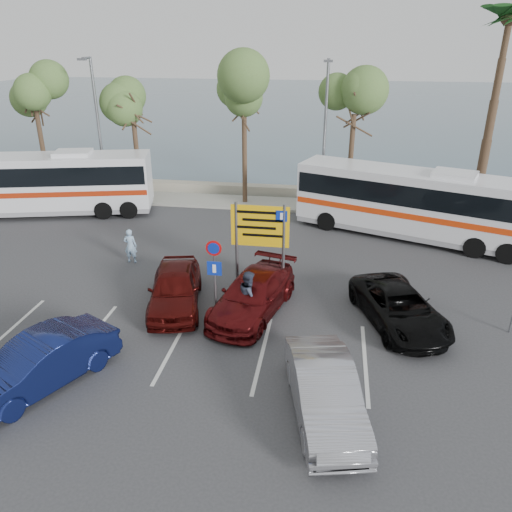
# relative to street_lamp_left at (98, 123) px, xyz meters

# --- Properties ---
(ground) EXTENTS (120.00, 120.00, 0.00)m
(ground) POSITION_rel_street_lamp_left_xyz_m (10.00, -13.52, -4.60)
(ground) COLOR #353538
(ground) RESTS_ON ground
(kerb_strip) EXTENTS (44.00, 2.40, 0.15)m
(kerb_strip) POSITION_rel_street_lamp_left_xyz_m (10.00, 0.48, -4.52)
(kerb_strip) COLOR gray
(kerb_strip) RESTS_ON ground
(seawall) EXTENTS (48.00, 0.80, 0.60)m
(seawall) POSITION_rel_street_lamp_left_xyz_m (10.00, 2.48, -4.30)
(seawall) COLOR #9E977E
(seawall) RESTS_ON ground
(sea) EXTENTS (140.00, 140.00, 0.00)m
(sea) POSITION_rel_street_lamp_left_xyz_m (10.00, 46.48, -4.59)
(sea) COLOR #45606E
(sea) RESTS_ON ground
(tree_far_left) EXTENTS (3.20, 3.20, 7.60)m
(tree_far_left) POSITION_rel_street_lamp_left_xyz_m (-4.00, 0.48, 1.73)
(tree_far_left) COLOR #382619
(tree_far_left) RESTS_ON kerb_strip
(tree_left) EXTENTS (3.20, 3.20, 7.20)m
(tree_left) POSITION_rel_street_lamp_left_xyz_m (2.00, 0.48, 1.41)
(tree_left) COLOR #382619
(tree_left) RESTS_ON kerb_strip
(tree_mid) EXTENTS (3.20, 3.20, 8.00)m
(tree_mid) POSITION_rel_street_lamp_left_xyz_m (8.50, 0.48, 2.06)
(tree_mid) COLOR #382619
(tree_mid) RESTS_ON kerb_strip
(tree_right) EXTENTS (3.20, 3.20, 7.40)m
(tree_right) POSITION_rel_street_lamp_left_xyz_m (14.50, 0.48, 1.57)
(tree_right) COLOR #382619
(tree_right) RESTS_ON kerb_strip
(palm_tree) EXTENTS (4.80, 4.80, 11.20)m
(palm_tree) POSITION_rel_street_lamp_left_xyz_m (21.50, 0.48, 5.27)
(palm_tree) COLOR #382619
(palm_tree) RESTS_ON kerb_strip
(street_lamp_left) EXTENTS (0.45, 1.15, 8.01)m
(street_lamp_left) POSITION_rel_street_lamp_left_xyz_m (0.00, 0.00, 0.00)
(street_lamp_left) COLOR slate
(street_lamp_left) RESTS_ON kerb_strip
(street_lamp_right) EXTENTS (0.45, 1.15, 8.01)m
(street_lamp_right) POSITION_rel_street_lamp_left_xyz_m (13.00, 0.00, 0.00)
(street_lamp_right) COLOR slate
(street_lamp_right) RESTS_ON kerb_strip
(direction_sign) EXTENTS (2.20, 0.12, 3.60)m
(direction_sign) POSITION_rel_street_lamp_left_xyz_m (11.00, -10.32, -2.17)
(direction_sign) COLOR slate
(direction_sign) RESTS_ON ground
(sign_no_stop) EXTENTS (0.60, 0.08, 2.35)m
(sign_no_stop) POSITION_rel_street_lamp_left_xyz_m (9.40, -11.13, -3.02)
(sign_no_stop) COLOR slate
(sign_no_stop) RESTS_ON ground
(sign_parking) EXTENTS (0.50, 0.07, 2.25)m
(sign_parking) POSITION_rel_street_lamp_left_xyz_m (9.80, -12.73, -3.13)
(sign_parking) COLOR slate
(sign_parking) RESTS_ON ground
(lane_markings) EXTENTS (12.02, 4.20, 0.01)m
(lane_markings) POSITION_rel_street_lamp_left_xyz_m (8.86, -14.52, -4.60)
(lane_markings) COLOR silver
(lane_markings) RESTS_ON ground
(coach_bus_left) EXTENTS (11.57, 5.06, 3.53)m
(coach_bus_left) POSITION_rel_street_lamp_left_xyz_m (-2.00, -3.02, -2.96)
(coach_bus_left) COLOR silver
(coach_bus_left) RESTS_ON ground
(coach_bus_right) EXTENTS (11.41, 6.19, 3.52)m
(coach_bus_right) POSITION_rel_street_lamp_left_xyz_m (17.50, -3.53, -2.97)
(coach_bus_right) COLOR silver
(coach_bus_right) RESTS_ON ground
(car_blue) EXTENTS (3.50, 4.76, 1.50)m
(car_blue) POSITION_rel_street_lamp_left_xyz_m (5.71, -17.02, -3.85)
(car_blue) COLOR #0F1849
(car_blue) RESTS_ON ground
(car_maroon) EXTENTS (3.09, 5.19, 1.41)m
(car_maroon) POSITION_rel_street_lamp_left_xyz_m (11.00, -12.02, -3.89)
(car_maroon) COLOR #540E0F
(car_maroon) RESTS_ON ground
(car_red) EXTENTS (2.74, 4.76, 1.53)m
(car_red) POSITION_rel_street_lamp_left_xyz_m (8.11, -12.02, -3.84)
(car_red) COLOR #440B09
(car_red) RESTS_ON ground
(suv_black) EXTENTS (3.60, 5.13, 1.30)m
(suv_black) POSITION_rel_street_lamp_left_xyz_m (16.10, -12.04, -3.95)
(suv_black) COLOR black
(suv_black) RESTS_ON ground
(car_silver_b) EXTENTS (2.53, 4.71, 1.47)m
(car_silver_b) POSITION_rel_street_lamp_left_xyz_m (13.70, -17.02, -3.86)
(car_silver_b) COLOR gray
(car_silver_b) RESTS_ON ground
(pedestrian_near) EXTENTS (0.59, 0.40, 1.55)m
(pedestrian_near) POSITION_rel_street_lamp_left_xyz_m (4.99, -8.52, -3.83)
(pedestrian_near) COLOR #90B2D2
(pedestrian_near) RESTS_ON ground
(pedestrian_far) EXTENTS (0.82, 0.99, 1.85)m
(pedestrian_far) POSITION_rel_street_lamp_left_xyz_m (10.95, -12.52, -3.67)
(pedestrian_far) COLOR #32394C
(pedestrian_far) RESTS_ON ground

